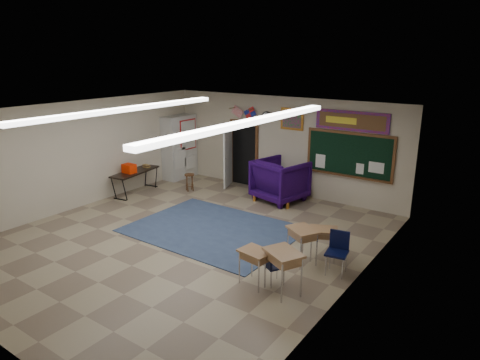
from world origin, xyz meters
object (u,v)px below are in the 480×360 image
Objects in this scene: student_desk_front_right at (323,242)px; folding_table at (136,181)px; wingback_armchair at (280,180)px; wooden_stool at (190,182)px; student_desk_front_left at (302,244)px.

folding_table reaches higher than student_desk_front_right.
wingback_armchair reaches higher than folding_table.
student_desk_front_right is at bearing 146.57° from wingback_armchair.
wingback_armchair is 1.92× the size of student_desk_front_right.
folding_table is at bearing -137.14° from wooden_stool.
student_desk_front_left is 0.49m from student_desk_front_right.
student_desk_front_left reaches higher than student_desk_front_right.
wingback_armchair is 1.74× the size of student_desk_front_left.
wooden_stool is at bearing 33.78° from folding_table.
wooden_stool is at bearing 135.44° from student_desk_front_right.
student_desk_front_left is 0.44× the size of folding_table.
folding_table is 3.28× the size of wooden_stool.
folding_table is (-6.74, 0.80, 0.00)m from student_desk_front_right.
wingback_armchair is 0.76× the size of folding_table.
student_desk_front_left is 6.56m from folding_table.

